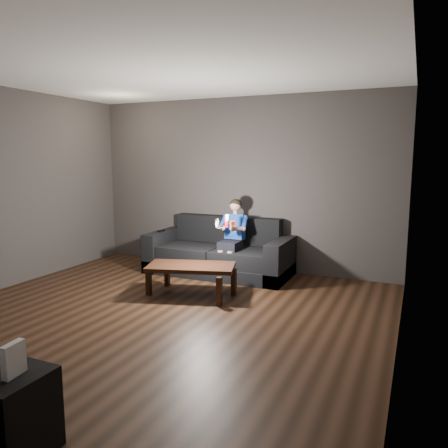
% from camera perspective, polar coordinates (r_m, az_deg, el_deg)
% --- Properties ---
extents(floor, '(5.00, 5.00, 0.00)m').
position_cam_1_polar(floor, '(5.03, -9.00, -11.97)').
color(floor, black).
rests_on(floor, ground).
extents(back_wall, '(5.00, 0.04, 2.70)m').
position_cam_1_polar(back_wall, '(6.95, 2.08, 5.23)').
color(back_wall, '#3E3836').
rests_on(back_wall, ground).
extents(right_wall, '(0.04, 5.00, 2.70)m').
position_cam_1_polar(right_wall, '(3.95, 22.50, 1.99)').
color(right_wall, '#3E3836').
rests_on(right_wall, ground).
extents(ceiling, '(5.00, 5.00, 0.02)m').
position_cam_1_polar(ceiling, '(4.81, -9.80, 19.77)').
color(ceiling, white).
rests_on(ceiling, back_wall).
extents(sofa, '(2.19, 0.94, 0.85)m').
position_cam_1_polar(sofa, '(6.72, -0.61, -4.14)').
color(sofa, black).
rests_on(sofa, floor).
extents(child, '(0.42, 0.52, 1.04)m').
position_cam_1_polar(child, '(6.48, 1.15, -0.83)').
color(child, black).
rests_on(child, sofa).
extents(wii_remote_red, '(0.05, 0.07, 0.18)m').
position_cam_1_polar(wii_remote_red, '(6.06, 0.37, 0.39)').
color(wii_remote_red, red).
rests_on(wii_remote_red, child).
extents(nunchuk_white, '(0.06, 0.09, 0.14)m').
position_cam_1_polar(nunchuk_white, '(6.13, -0.90, 0.11)').
color(nunchuk_white, white).
rests_on(nunchuk_white, child).
extents(wii_remote_black, '(0.04, 0.16, 0.03)m').
position_cam_1_polar(wii_remote_black, '(7.05, -8.18, -0.85)').
color(wii_remote_black, black).
rests_on(wii_remote_black, sofa).
extents(coffee_table, '(1.22, 0.85, 0.40)m').
position_cam_1_polar(coffee_table, '(5.66, -4.32, -5.86)').
color(coffee_table, black).
rests_on(coffee_table, floor).
extents(wii_console, '(0.06, 0.15, 0.20)m').
position_cam_1_polar(wii_console, '(2.89, -25.80, -15.63)').
color(wii_console, white).
rests_on(wii_console, media_console).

